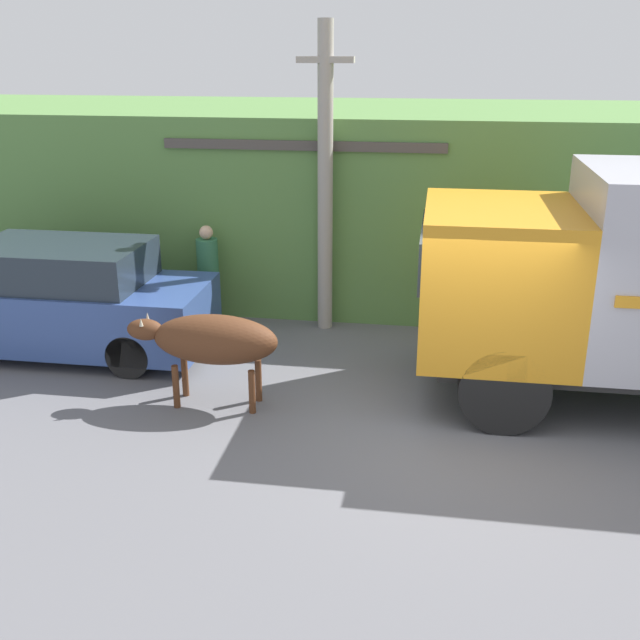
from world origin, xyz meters
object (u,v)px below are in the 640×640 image
object	(u,v)px
parked_suv	(58,301)
pedestrian_on_hill	(208,271)
utility_pole	(325,177)
brown_cow	(212,340)

from	to	relation	value
parked_suv	pedestrian_on_hill	size ratio (longest dim) A/B	2.71
parked_suv	utility_pole	size ratio (longest dim) A/B	0.95
brown_cow	utility_pole	bearing A→B (deg)	81.90
brown_cow	parked_suv	size ratio (longest dim) A/B	0.43
brown_cow	pedestrian_on_hill	xyz separation A→B (m)	(-0.98, 3.05, 0.03)
parked_suv	utility_pole	xyz separation A→B (m)	(3.97, 1.74, 1.76)
pedestrian_on_hill	utility_pole	world-z (taller)	utility_pole
brown_cow	utility_pole	size ratio (longest dim) A/B	0.41
pedestrian_on_hill	utility_pole	bearing A→B (deg)	156.44
parked_suv	pedestrian_on_hill	xyz separation A→B (m)	(1.96, 1.57, 0.12)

